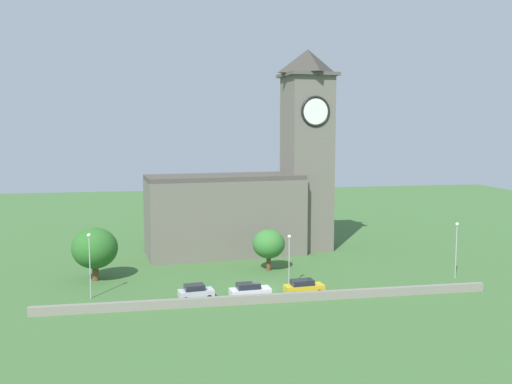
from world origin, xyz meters
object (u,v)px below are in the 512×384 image
object	(u,v)px
car_silver	(196,292)
car_yellow	(303,287)
car_white	(250,290)
tree_churchyard	(269,244)
church	(253,192)
streetlamp_west_mid	(289,252)
tree_riverside_west	(95,248)
streetlamp_central	(456,241)
streetlamp_west_end	(90,256)

from	to	relation	value
car_silver	car_yellow	xyz separation A→B (m)	(12.78, -0.25, 0.01)
car_silver	car_white	xyz separation A→B (m)	(6.22, -0.56, 0.01)
tree_churchyard	church	bearing A→B (deg)	89.54
church	car_white	distance (m)	26.43
church	streetlamp_west_mid	distance (m)	21.38
church	car_yellow	distance (m)	25.73
car_yellow	streetlamp_west_mid	size ratio (longest dim) A/B	0.74
car_silver	streetlamp_west_mid	size ratio (longest dim) A/B	0.64
car_white	tree_churchyard	world-z (taller)	tree_churchyard
car_white	tree_riverside_west	size ratio (longest dim) A/B	0.71
streetlamp_central	tree_churchyard	bearing A→B (deg)	159.86
car_white	tree_riverside_west	bearing A→B (deg)	148.60
car_yellow	streetlamp_west_end	distance (m)	25.22
streetlamp_central	streetlamp_west_mid	bearing A→B (deg)	179.94
car_silver	streetlamp_west_mid	bearing A→B (deg)	14.95
church	car_white	size ratio (longest dim) A/B	6.56
car_silver	car_yellow	size ratio (longest dim) A/B	0.87
car_yellow	tree_riverside_west	xyz separation A→B (m)	(-24.85, 10.86, 3.35)
car_yellow	tree_riverside_west	bearing A→B (deg)	156.39
car_yellow	tree_churchyard	bearing A→B (deg)	98.22
streetlamp_west_mid	streetlamp_west_end	bearing A→B (deg)	-178.74
car_yellow	church	bearing A→B (deg)	93.86
car_white	tree_riverside_west	xyz separation A→B (m)	(-18.29, 11.17, 3.35)
streetlamp_west_mid	streetlamp_central	bearing A→B (deg)	-0.06
car_silver	tree_churchyard	xyz separation A→B (m)	(11.05, 11.68, 2.83)
car_white	tree_churchyard	xyz separation A→B (m)	(4.83, 12.24, 2.83)
streetlamp_west_end	car_yellow	bearing A→B (deg)	-6.68
car_yellow	streetlamp_west_end	size ratio (longest dim) A/B	0.63
car_silver	streetlamp_west_end	world-z (taller)	streetlamp_west_end
car_white	streetlamp_west_mid	xyz separation A→B (m)	(5.63, 3.72, 3.53)
streetlamp_central	church	bearing A→B (deg)	138.21
car_silver	tree_churchyard	world-z (taller)	tree_churchyard
church	streetlamp_west_end	distance (m)	31.70
streetlamp_west_end	church	bearing A→B (deg)	42.62
church	car_silver	xyz separation A→B (m)	(-11.15, -23.88, -8.80)
car_yellow	car_silver	bearing A→B (deg)	178.88
streetlamp_west_end	streetlamp_central	xyz separation A→B (m)	(46.28, 0.50, -0.13)
streetlamp_west_mid	streetlamp_central	size ratio (longest dim) A/B	0.88
car_white	tree_riverside_west	distance (m)	21.69
car_silver	car_yellow	bearing A→B (deg)	-1.12
tree_churchyard	streetlamp_central	bearing A→B (deg)	-20.14
car_silver	streetlamp_central	distance (m)	34.73
car_silver	streetlamp_west_end	xyz separation A→B (m)	(-11.93, 2.64, 4.15)
car_silver	tree_riverside_west	distance (m)	16.42
streetlamp_west_mid	tree_riverside_west	world-z (taller)	tree_riverside_west
car_yellow	streetlamp_central	world-z (taller)	streetlamp_central
car_white	streetlamp_west_end	distance (m)	18.89
tree_churchyard	tree_riverside_west	distance (m)	23.16
streetlamp_west_mid	tree_churchyard	bearing A→B (deg)	95.36
streetlamp_west_end	streetlamp_central	size ratio (longest dim) A/B	1.03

